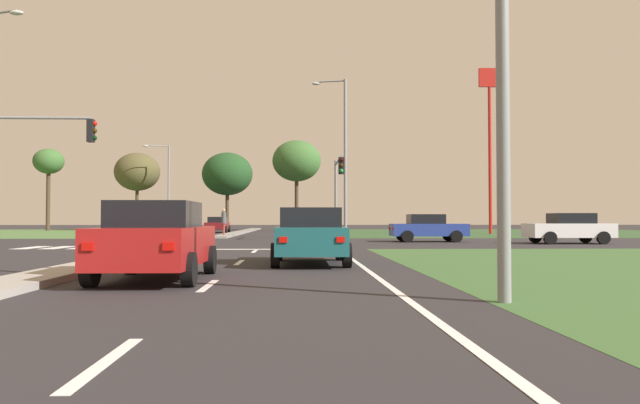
# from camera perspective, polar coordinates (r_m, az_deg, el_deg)

# --- Properties ---
(ground_plane) EXTENTS (200.00, 200.00, 0.00)m
(ground_plane) POSITION_cam_1_polar(r_m,az_deg,el_deg) (32.34, -11.33, -3.80)
(ground_plane) COLOR #282628
(grass_verge_far_right) EXTENTS (35.00, 35.00, 0.01)m
(grass_verge_far_right) POSITION_cam_1_polar(r_m,az_deg,el_deg) (59.97, 17.73, -2.74)
(grass_verge_far_right) COLOR #2D4C28
(grass_verge_far_right) RESTS_ON ground
(median_island_near) EXTENTS (1.20, 22.00, 0.14)m
(median_island_near) POSITION_cam_1_polar(r_m,az_deg,el_deg) (13.95, -23.99, -6.31)
(median_island_near) COLOR gray
(median_island_near) RESTS_ON ground
(median_island_far) EXTENTS (1.20, 36.00, 0.14)m
(median_island_far) POSITION_cam_1_polar(r_m,az_deg,el_deg) (57.15, -7.31, -2.80)
(median_island_far) COLOR gray
(median_island_far) RESTS_ON ground
(lane_dash_near) EXTENTS (0.14, 2.00, 0.01)m
(lane_dash_near) POSITION_cam_1_polar(r_m,az_deg,el_deg) (5.71, -19.62, -14.05)
(lane_dash_near) COLOR silver
(lane_dash_near) RESTS_ON ground
(lane_dash_second) EXTENTS (0.14, 2.00, 0.01)m
(lane_dash_second) POSITION_cam_1_polar(r_m,az_deg,el_deg) (11.51, -10.52, -7.77)
(lane_dash_second) COLOR silver
(lane_dash_second) RESTS_ON ground
(lane_dash_third) EXTENTS (0.14, 2.00, 0.01)m
(lane_dash_third) POSITION_cam_1_polar(r_m,az_deg,el_deg) (17.44, -7.62, -5.68)
(lane_dash_third) COLOR silver
(lane_dash_third) RESTS_ON ground
(lane_dash_fourth) EXTENTS (0.14, 2.00, 0.01)m
(lane_dash_fourth) POSITION_cam_1_polar(r_m,az_deg,el_deg) (23.41, -6.21, -4.65)
(lane_dash_fourth) COLOR silver
(lane_dash_fourth) RESTS_ON ground
(edge_line_right) EXTENTS (0.14, 24.00, 0.01)m
(edge_line_right) POSITION_cam_1_polar(r_m,az_deg,el_deg) (14.06, 4.81, -6.67)
(edge_line_right) COLOR silver
(edge_line_right) RESTS_ON ground
(stop_bar_near) EXTENTS (6.40, 0.50, 0.01)m
(stop_bar_near) POSITION_cam_1_polar(r_m,az_deg,el_deg) (24.97, -5.26, -4.47)
(stop_bar_near) COLOR silver
(stop_bar_near) RESTS_ON ground
(crosswalk_bar_near) EXTENTS (0.70, 2.80, 0.01)m
(crosswalk_bar_near) POSITION_cam_1_polar(r_m,az_deg,el_deg) (29.13, -25.57, -3.91)
(crosswalk_bar_near) COLOR silver
(crosswalk_bar_near) RESTS_ON ground
(crosswalk_bar_second) EXTENTS (0.70, 2.80, 0.01)m
(crosswalk_bar_second) POSITION_cam_1_polar(r_m,az_deg,el_deg) (28.69, -23.46, -3.97)
(crosswalk_bar_second) COLOR silver
(crosswalk_bar_second) RESTS_ON ground
(crosswalk_bar_third) EXTENTS (0.70, 2.80, 0.01)m
(crosswalk_bar_third) POSITION_cam_1_polar(r_m,az_deg,el_deg) (28.29, -21.28, -4.03)
(crosswalk_bar_third) COLOR silver
(crosswalk_bar_third) RESTS_ON ground
(crosswalk_bar_fourth) EXTENTS (0.70, 2.80, 0.01)m
(crosswalk_bar_fourth) POSITION_cam_1_polar(r_m,az_deg,el_deg) (27.94, -19.05, -4.08)
(crosswalk_bar_fourth) COLOR silver
(crosswalk_bar_fourth) RESTS_ON ground
(crosswalk_bar_fifth) EXTENTS (0.70, 2.80, 0.01)m
(crosswalk_bar_fifth) POSITION_cam_1_polar(r_m,az_deg,el_deg) (27.62, -16.76, -4.13)
(crosswalk_bar_fifth) COLOR silver
(crosswalk_bar_fifth) RESTS_ON ground
(crosswalk_bar_sixth) EXTENTS (0.70, 2.80, 0.01)m
(crosswalk_bar_sixth) POSITION_cam_1_polar(r_m,az_deg,el_deg) (27.36, -14.42, -4.17)
(crosswalk_bar_sixth) COLOR silver
(crosswalk_bar_sixth) RESTS_ON ground
(crosswalk_bar_seventh) EXTENTS (0.70, 2.80, 0.01)m
(crosswalk_bar_seventh) POSITION_cam_1_polar(r_m,az_deg,el_deg) (27.14, -12.04, -4.21)
(crosswalk_bar_seventh) COLOR silver
(crosswalk_bar_seventh) RESTS_ON ground
(car_white_near) EXTENTS (4.21, 2.08, 1.55)m
(car_white_near) POSITION_cam_1_polar(r_m,az_deg,el_deg) (33.14, 22.45, -2.29)
(car_white_near) COLOR silver
(car_white_near) RESTS_ON ground
(car_maroon_second) EXTENTS (2.06, 4.43, 1.46)m
(car_maroon_second) POSITION_cam_1_polar(r_m,az_deg,el_deg) (57.23, -9.66, -2.10)
(car_maroon_second) COLOR maroon
(car_maroon_second) RESTS_ON ground
(car_red_fourth) EXTENTS (2.01, 4.22, 1.60)m
(car_red_fourth) POSITION_cam_1_polar(r_m,az_deg,el_deg) (12.80, -15.17, -3.49)
(car_red_fourth) COLOR #A31919
(car_red_fourth) RESTS_ON ground
(car_blue_fifth) EXTENTS (4.17, 1.95, 1.51)m
(car_blue_fifth) POSITION_cam_1_polar(r_m,az_deg,el_deg) (33.68, 10.15, -2.41)
(car_blue_fifth) COLOR navy
(car_blue_fifth) RESTS_ON ground
(car_teal_sixth) EXTENTS (2.05, 4.37, 1.55)m
(car_teal_sixth) POSITION_cam_1_polar(r_m,az_deg,el_deg) (16.79, -0.94, -3.17)
(car_teal_sixth) COLOR #19565B
(car_teal_sixth) RESTS_ON ground
(traffic_signal_near_left) EXTENTS (4.51, 0.32, 5.69)m
(traffic_signal_near_left) POSITION_cam_1_polar(r_m,az_deg,el_deg) (27.78, -25.86, 4.04)
(traffic_signal_near_left) COLOR gray
(traffic_signal_near_left) RESTS_ON ground
(traffic_signal_far_right) EXTENTS (0.32, 5.30, 5.01)m
(traffic_signal_far_right) POSITION_cam_1_polar(r_m,az_deg,el_deg) (36.61, 1.70, 1.92)
(traffic_signal_far_right) COLOR gray
(traffic_signal_far_right) RESTS_ON ground
(street_lamp_third) EXTENTS (2.26, 0.71, 10.34)m
(street_lamp_third) POSITION_cam_1_polar(r_m,az_deg,el_deg) (39.23, 2.16, 4.92)
(street_lamp_third) COLOR gray
(street_lamp_third) RESTS_ON ground
(street_lamp_fourth) EXTENTS (2.54, 1.24, 8.91)m
(street_lamp_fourth) POSITION_cam_1_polar(r_m,az_deg,el_deg) (64.50, -14.32, 1.79)
(street_lamp_fourth) COLOR gray
(street_lamp_fourth) RESTS_ON ground
(pedestrian_at_median) EXTENTS (0.34, 0.34, 1.85)m
(pedestrian_at_median) POSITION_cam_1_polar(r_m,az_deg,el_deg) (43.77, -9.07, -1.58)
(pedestrian_at_median) COLOR maroon
(pedestrian_at_median) RESTS_ON median_island_far
(fastfood_pole_sign) EXTENTS (1.80, 0.40, 14.15)m
(fastfood_pole_sign) POSITION_cam_1_polar(r_m,az_deg,el_deg) (53.99, 15.72, 7.87)
(fastfood_pole_sign) COLOR red
(fastfood_pole_sign) RESTS_ON ground
(treeline_near) EXTENTS (3.25, 3.25, 8.96)m
(treeline_near) POSITION_cam_1_polar(r_m,az_deg,el_deg) (72.43, -24.25, 3.40)
(treeline_near) COLOR #423323
(treeline_near) RESTS_ON ground
(treeline_second) EXTENTS (4.89, 4.89, 8.51)m
(treeline_second) POSITION_cam_1_polar(r_m,az_deg,el_deg) (69.04, -16.88, 2.72)
(treeline_second) COLOR #423323
(treeline_second) RESTS_ON ground
(treeline_third) EXTENTS (5.28, 5.28, 8.23)m
(treeline_third) POSITION_cam_1_polar(r_m,az_deg,el_deg) (63.97, -8.74, 2.62)
(treeline_third) COLOR #423323
(treeline_third) RESTS_ON ground
(treeline_fourth) EXTENTS (5.30, 5.30, 9.87)m
(treeline_fourth) POSITION_cam_1_polar(r_m,az_deg,el_deg) (66.09, -2.22, 3.87)
(treeline_fourth) COLOR #423323
(treeline_fourth) RESTS_ON ground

